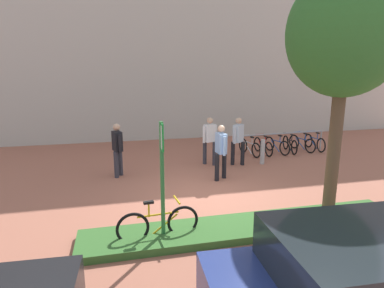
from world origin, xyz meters
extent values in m
plane|color=#9E5B47|center=(0.00, 0.00, 0.00)|extent=(60.00, 60.00, 0.00)
cube|color=#B2ADA3|center=(0.00, 8.27, 5.00)|extent=(28.00, 1.20, 10.00)
cube|color=#336028|center=(0.24, -2.08, 0.08)|extent=(7.00, 1.10, 0.16)
cylinder|color=brown|center=(2.30, -1.90, 1.57)|extent=(0.28, 0.28, 3.13)
ellipsoid|color=#2D6628|center=(2.30, -1.90, 4.10)|extent=(2.41, 2.41, 2.65)
cylinder|color=#2D7238|center=(-1.57, -2.08, 1.21)|extent=(0.08, 0.08, 2.42)
cube|color=#198C33|center=(-1.57, -2.08, 2.14)|extent=(0.04, 0.36, 0.52)
cube|color=white|center=(-1.57, -2.08, 2.14)|extent=(0.04, 0.30, 0.44)
torus|color=black|center=(-2.17, -2.08, 0.33)|extent=(0.66, 0.12, 0.66)
torus|color=black|center=(-1.15, -1.99, 0.33)|extent=(0.66, 0.12, 0.66)
cylinder|color=gold|center=(-1.66, -2.03, 0.55)|extent=(0.84, 0.11, 0.04)
cylinder|color=gold|center=(-1.56, -2.02, 0.30)|extent=(0.61, 0.09, 0.44)
cylinder|color=gold|center=(-1.84, -2.05, 0.67)|extent=(0.04, 0.04, 0.28)
cube|color=black|center=(-1.84, -2.05, 0.83)|extent=(0.21, 0.10, 0.05)
cylinder|color=gold|center=(-1.28, -2.00, 0.81)|extent=(0.08, 0.42, 0.04)
cylinder|color=#99999E|center=(2.48, 3.82, 0.40)|extent=(0.06, 0.06, 0.80)
cylinder|color=#99999E|center=(6.17, 4.05, 0.40)|extent=(0.06, 0.06, 0.80)
cylinder|color=#99999E|center=(4.32, 3.94, 0.80)|extent=(3.70, 0.29, 0.06)
torus|color=black|center=(2.87, 3.37, 0.30)|extent=(0.16, 0.61, 0.61)
torus|color=black|center=(2.70, 4.29, 0.30)|extent=(0.16, 0.61, 0.61)
cylinder|color=silver|center=(2.79, 3.83, 0.51)|extent=(0.17, 0.76, 0.03)
cylinder|color=silver|center=(2.77, 3.92, 0.27)|extent=(0.13, 0.55, 0.40)
cylinder|color=silver|center=(2.82, 3.66, 0.62)|extent=(0.03, 0.03, 0.26)
cube|color=black|center=(2.82, 3.66, 0.76)|extent=(0.11, 0.19, 0.05)
cylinder|color=silver|center=(2.72, 4.18, 0.75)|extent=(0.39, 0.11, 0.04)
torus|color=black|center=(3.43, 3.41, 0.30)|extent=(0.09, 0.61, 0.61)
torus|color=black|center=(3.37, 4.35, 0.30)|extent=(0.09, 0.61, 0.61)
cylinder|color=red|center=(3.40, 3.88, 0.51)|extent=(0.08, 0.77, 0.03)
cylinder|color=red|center=(3.40, 3.97, 0.27)|extent=(0.07, 0.56, 0.40)
cylinder|color=red|center=(3.41, 3.71, 0.62)|extent=(0.03, 0.03, 0.26)
cube|color=black|center=(3.41, 3.71, 0.76)|extent=(0.08, 0.19, 0.05)
cylinder|color=red|center=(3.38, 4.23, 0.75)|extent=(0.39, 0.06, 0.04)
torus|color=black|center=(4.12, 3.43, 0.30)|extent=(0.19, 0.60, 0.61)
torus|color=black|center=(3.92, 4.34, 0.30)|extent=(0.19, 0.60, 0.61)
cylinder|color=#194CA5|center=(4.02, 3.88, 0.51)|extent=(0.20, 0.76, 0.03)
cylinder|color=#194CA5|center=(4.00, 3.97, 0.27)|extent=(0.15, 0.55, 0.40)
cylinder|color=#194CA5|center=(4.06, 3.72, 0.62)|extent=(0.03, 0.03, 0.26)
cube|color=black|center=(4.06, 3.72, 0.76)|extent=(0.11, 0.20, 0.05)
cylinder|color=#194CA5|center=(3.94, 4.23, 0.75)|extent=(0.38, 0.12, 0.04)
torus|color=black|center=(4.57, 3.46, 0.30)|extent=(0.14, 0.61, 0.61)
torus|color=black|center=(4.70, 4.39, 0.30)|extent=(0.14, 0.61, 0.61)
cylinder|color=black|center=(4.63, 3.93, 0.51)|extent=(0.14, 0.77, 0.03)
cylinder|color=black|center=(4.65, 4.02, 0.27)|extent=(0.11, 0.56, 0.40)
cylinder|color=black|center=(4.61, 3.76, 0.62)|extent=(0.03, 0.03, 0.26)
cube|color=black|center=(4.61, 3.76, 0.76)|extent=(0.10, 0.19, 0.05)
cylinder|color=black|center=(4.69, 4.28, 0.75)|extent=(0.39, 0.09, 0.04)
torus|color=black|center=(5.34, 3.55, 0.30)|extent=(0.18, 0.61, 0.61)
torus|color=black|center=(5.15, 4.46, 0.30)|extent=(0.18, 0.61, 0.61)
cylinder|color=#194CA5|center=(5.25, 4.01, 0.51)|extent=(0.19, 0.76, 0.03)
cylinder|color=#194CA5|center=(5.23, 4.10, 0.27)|extent=(0.15, 0.55, 0.40)
cylinder|color=#194CA5|center=(5.28, 3.84, 0.62)|extent=(0.03, 0.03, 0.26)
cube|color=black|center=(5.28, 3.84, 0.76)|extent=(0.11, 0.20, 0.05)
cylinder|color=#194CA5|center=(5.17, 4.35, 0.75)|extent=(0.39, 0.12, 0.04)
torus|color=black|center=(5.86, 3.56, 0.30)|extent=(0.06, 0.61, 0.61)
torus|color=black|center=(5.87, 4.50, 0.30)|extent=(0.06, 0.61, 0.61)
cylinder|color=#194CA5|center=(5.86, 4.03, 0.51)|extent=(0.04, 0.77, 0.03)
cylinder|color=#194CA5|center=(5.86, 4.12, 0.27)|extent=(0.04, 0.56, 0.40)
cylinder|color=#194CA5|center=(5.86, 3.86, 0.62)|extent=(0.03, 0.03, 0.26)
cube|color=black|center=(5.86, 3.86, 0.76)|extent=(0.08, 0.18, 0.05)
cylinder|color=#194CA5|center=(5.87, 4.38, 0.75)|extent=(0.39, 0.04, 0.04)
cylinder|color=#ADADB2|center=(2.75, 2.55, 0.45)|extent=(0.16, 0.16, 0.90)
cylinder|color=#2D2D38|center=(0.71, 3.04, 0.42)|extent=(0.14, 0.14, 0.85)
cylinder|color=#2D2D38|center=(0.99, 2.79, 0.42)|extent=(0.14, 0.14, 0.85)
cube|color=white|center=(0.85, 2.91, 1.16)|extent=(0.46, 0.37, 0.62)
cylinder|color=white|center=(0.61, 2.82, 1.13)|extent=(0.09, 0.09, 0.59)
cylinder|color=white|center=(1.09, 3.00, 1.13)|extent=(0.09, 0.09, 0.59)
sphere|color=tan|center=(0.85, 2.91, 1.61)|extent=(0.22, 0.22, 0.22)
cylinder|color=#2D2D38|center=(-2.44, 2.17, 0.42)|extent=(0.14, 0.14, 0.85)
cylinder|color=#2D2D38|center=(-2.30, 2.40, 0.42)|extent=(0.14, 0.14, 0.85)
cube|color=black|center=(-2.37, 2.29, 1.16)|extent=(0.34, 0.45, 0.62)
cylinder|color=black|center=(-2.30, 2.04, 1.13)|extent=(0.09, 0.09, 0.59)
cylinder|color=black|center=(-2.45, 2.54, 1.13)|extent=(0.09, 0.09, 0.59)
sphere|color=tan|center=(-2.37, 2.29, 1.61)|extent=(0.22, 0.22, 0.22)
cylinder|color=black|center=(0.57, 1.14, 0.42)|extent=(0.14, 0.14, 0.85)
cylinder|color=black|center=(0.87, 1.35, 0.42)|extent=(0.14, 0.14, 0.85)
cube|color=#8CB2E5|center=(0.72, 1.24, 1.16)|extent=(0.27, 0.42, 0.62)
cylinder|color=#8CB2E5|center=(0.74, 0.99, 1.13)|extent=(0.09, 0.09, 0.59)
cylinder|color=#8CB2E5|center=(0.70, 1.50, 1.13)|extent=(0.09, 0.09, 0.59)
sphere|color=tan|center=(0.72, 1.24, 1.61)|extent=(0.22, 0.22, 0.22)
cylinder|color=black|center=(1.99, 2.58, 0.42)|extent=(0.14, 0.14, 0.85)
cylinder|color=black|center=(1.65, 2.69, 0.42)|extent=(0.14, 0.14, 0.85)
cube|color=silver|center=(1.82, 2.63, 1.16)|extent=(0.46, 0.44, 0.62)
cylinder|color=silver|center=(2.02, 2.80, 1.13)|extent=(0.09, 0.09, 0.59)
cylinder|color=silver|center=(1.63, 2.46, 1.13)|extent=(0.09, 0.09, 0.59)
sphere|color=tan|center=(1.82, 2.63, 1.61)|extent=(0.22, 0.22, 0.22)
cube|color=#1E2328|center=(0.48, -5.20, 1.26)|extent=(2.48, 1.69, 0.56)
camera|label=1|loc=(-2.39, -8.01, 3.35)|focal=30.51mm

